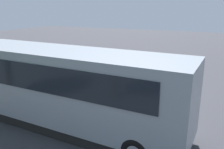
{
  "coord_description": "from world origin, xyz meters",
  "views": [
    {
      "loc": [
        -4.4,
        12.84,
        4.85
      ],
      "look_at": [
        1.27,
        0.97,
        1.1
      ],
      "focal_mm": 37.57,
      "sensor_mm": 36.0,
      "label": 1
    }
  ],
  "objects_px": {
    "spectator_left": "(86,84)",
    "parked_motorcycle_silver": "(66,94)",
    "stunt_motorcycle": "(132,67)",
    "spectator_centre": "(75,80)",
    "traffic_cone": "(145,83)",
    "spectator_far_left": "(104,88)",
    "tour_bus": "(65,89)"
  },
  "relations": [
    {
      "from": "spectator_left",
      "to": "traffic_cone",
      "type": "relative_size",
      "value": 2.68
    },
    {
      "from": "spectator_centre",
      "to": "stunt_motorcycle",
      "type": "height_order",
      "value": "spectator_centre"
    },
    {
      "from": "tour_bus",
      "to": "spectator_far_left",
      "type": "xyz_separation_m",
      "value": [
        -0.58,
        -2.33,
        -0.62
      ]
    },
    {
      "from": "tour_bus",
      "to": "traffic_cone",
      "type": "relative_size",
      "value": 16.42
    },
    {
      "from": "spectator_centre",
      "to": "spectator_left",
      "type": "bearing_deg",
      "value": 165.26
    },
    {
      "from": "spectator_centre",
      "to": "traffic_cone",
      "type": "bearing_deg",
      "value": -130.66
    },
    {
      "from": "spectator_far_left",
      "to": "parked_motorcycle_silver",
      "type": "bearing_deg",
      "value": 10.6
    },
    {
      "from": "parked_motorcycle_silver",
      "to": "tour_bus",
      "type": "bearing_deg",
      "value": 126.76
    },
    {
      "from": "tour_bus",
      "to": "spectator_left",
      "type": "bearing_deg",
      "value": -77.15
    },
    {
      "from": "tour_bus",
      "to": "spectator_far_left",
      "type": "height_order",
      "value": "tour_bus"
    },
    {
      "from": "tour_bus",
      "to": "spectator_centre",
      "type": "distance_m",
      "value": 3.09
    },
    {
      "from": "parked_motorcycle_silver",
      "to": "traffic_cone",
      "type": "distance_m",
      "value": 5.12
    },
    {
      "from": "spectator_far_left",
      "to": "parked_motorcycle_silver",
      "type": "xyz_separation_m",
      "value": [
        2.04,
        0.38,
        -0.54
      ]
    },
    {
      "from": "spectator_far_left",
      "to": "stunt_motorcycle",
      "type": "xyz_separation_m",
      "value": [
        0.33,
        -4.77,
        -0.01
      ]
    },
    {
      "from": "stunt_motorcycle",
      "to": "spectator_far_left",
      "type": "bearing_deg",
      "value": 93.98
    },
    {
      "from": "spectator_far_left",
      "to": "spectator_left",
      "type": "distance_m",
      "value": 1.16
    },
    {
      "from": "tour_bus",
      "to": "stunt_motorcycle",
      "type": "distance_m",
      "value": 7.13
    },
    {
      "from": "spectator_centre",
      "to": "stunt_motorcycle",
      "type": "distance_m",
      "value": 4.68
    },
    {
      "from": "tour_bus",
      "to": "spectator_left",
      "type": "height_order",
      "value": "tour_bus"
    },
    {
      "from": "tour_bus",
      "to": "parked_motorcycle_silver",
      "type": "relative_size",
      "value": 5.07
    },
    {
      "from": "spectator_left",
      "to": "stunt_motorcycle",
      "type": "bearing_deg",
      "value": -100.08
    },
    {
      "from": "spectator_far_left",
      "to": "spectator_centre",
      "type": "xyz_separation_m",
      "value": [
        1.96,
        -0.38,
        0.05
      ]
    },
    {
      "from": "spectator_centre",
      "to": "stunt_motorcycle",
      "type": "xyz_separation_m",
      "value": [
        -1.63,
        -4.39,
        -0.06
      ]
    },
    {
      "from": "parked_motorcycle_silver",
      "to": "stunt_motorcycle",
      "type": "distance_m",
      "value": 5.45
    },
    {
      "from": "tour_bus",
      "to": "spectator_centre",
      "type": "relative_size",
      "value": 5.74
    },
    {
      "from": "parked_motorcycle_silver",
      "to": "stunt_motorcycle",
      "type": "xyz_separation_m",
      "value": [
        -1.7,
        -5.15,
        0.54
      ]
    },
    {
      "from": "spectator_left",
      "to": "tour_bus",
      "type": "bearing_deg",
      "value": 102.85
    },
    {
      "from": "spectator_left",
      "to": "stunt_motorcycle",
      "type": "relative_size",
      "value": 0.89
    },
    {
      "from": "spectator_left",
      "to": "spectator_centre",
      "type": "bearing_deg",
      "value": -14.74
    },
    {
      "from": "spectator_left",
      "to": "parked_motorcycle_silver",
      "type": "bearing_deg",
      "value": 31.79
    },
    {
      "from": "traffic_cone",
      "to": "spectator_left",
      "type": "bearing_deg",
      "value": 59.73
    },
    {
      "from": "tour_bus",
      "to": "spectator_left",
      "type": "xyz_separation_m",
      "value": [
        0.57,
        -2.5,
        -0.64
      ]
    }
  ]
}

